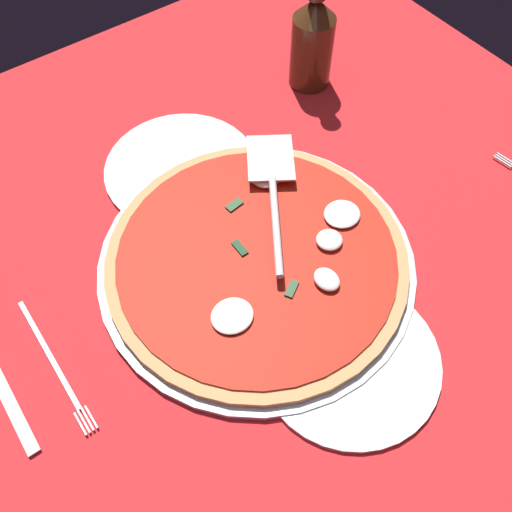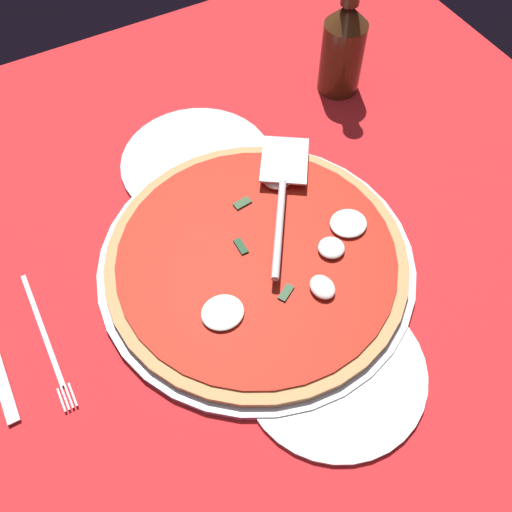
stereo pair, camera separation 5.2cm
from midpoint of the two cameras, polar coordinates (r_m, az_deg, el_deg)
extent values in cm
cube|color=red|center=(74.96, -0.47, -0.46)|extent=(111.77, 111.77, 0.80)
cube|color=silver|center=(71.16, 22.42, -13.28)|extent=(6.99, 6.99, 0.10)
cube|color=silver|center=(65.63, 14.29, -20.74)|extent=(6.99, 6.99, 0.10)
cube|color=silver|center=(75.26, 21.92, -6.25)|extent=(6.99, 6.99, 0.10)
cube|color=silver|center=(68.64, 14.40, -12.70)|extent=(6.99, 6.99, 0.10)
cube|color=silver|center=(64.41, 5.10, -19.95)|extent=(6.99, 6.99, 0.10)
cube|color=silver|center=(80.37, 21.48, -0.03)|extent=(6.99, 6.99, 0.10)
cube|color=silver|center=(72.88, 14.50, -5.46)|extent=(6.99, 6.99, 0.10)
cube|color=silver|center=(67.48, 5.99, -11.83)|extent=(6.99, 6.99, 0.10)
cube|color=silver|center=(64.70, -4.10, -18.68)|extent=(6.99, 6.99, 0.10)
cube|color=silver|center=(86.31, 21.10, 5.39)|extent=(6.99, 6.99, 0.10)
cube|color=silver|center=(78.14, 14.58, 0.89)|extent=(6.99, 6.99, 0.10)
cube|color=silver|center=(71.78, 6.74, -4.54)|extent=(6.99, 6.99, 0.10)
cube|color=silver|center=(67.75, -2.47, -10.69)|extent=(6.99, 6.99, 0.10)
cube|color=silver|center=(66.47, -12.86, -17.03)|extent=(6.99, 6.99, 0.10)
cube|color=silver|center=(92.92, 20.77, 10.07)|extent=(6.99, 6.99, 0.10)
cube|color=silver|center=(84.24, 14.65, 6.38)|extent=(6.99, 6.99, 0.10)
cube|color=silver|center=(77.12, 7.38, 1.83)|extent=(6.99, 6.99, 0.10)
cube|color=silver|center=(72.04, -1.09, -3.52)|extent=(6.99, 6.99, 0.10)
cube|color=silver|center=(69.45, -10.63, -9.38)|extent=(6.99, 6.99, 0.10)
cube|color=silver|center=(69.62, -20.84, -15.16)|extent=(6.99, 6.99, 0.10)
cube|color=silver|center=(100.07, 20.48, 14.11)|extent=(6.99, 6.99, 0.10)
cube|color=silver|center=(91.00, 14.71, 11.09)|extent=(6.99, 6.99, 0.10)
cube|color=silver|center=(83.29, 7.94, 7.32)|extent=(6.99, 6.99, 0.10)
cube|color=silver|center=(77.36, 0.10, 2.76)|extent=(6.99, 6.99, 0.10)
cube|color=silver|center=(73.64, -8.70, -2.46)|extent=(6.99, 6.99, 0.10)
cube|color=silver|center=(72.46, -18.19, -7.98)|extent=(6.99, 6.99, 0.10)
cube|color=silver|center=(107.66, 20.21, 17.60)|extent=(6.99, 6.99, 0.10)
cube|color=silver|center=(98.29, 14.77, 15.13)|extent=(6.99, 6.99, 0.10)
cube|color=silver|center=(90.13, 8.43, 12.02)|extent=(6.99, 6.99, 0.10)
cube|color=silver|center=(83.52, 1.14, 8.17)|extent=(6.99, 6.99, 0.10)
cube|color=silver|center=(78.85, -7.02, 3.62)|extent=(6.99, 6.99, 0.10)
cube|color=silver|center=(76.49, -15.86, -1.43)|extent=(6.99, 6.99, 0.10)
cube|color=silver|center=(76.64, -24.99, -6.59)|extent=(6.99, 6.99, 0.10)
cube|color=silver|center=(106.01, 14.82, 18.59)|extent=(6.99, 6.99, 0.10)
cube|color=silver|center=(97.49, 8.86, 16.02)|extent=(6.99, 6.99, 0.10)
cube|color=silver|center=(90.34, 2.05, 12.80)|extent=(6.99, 6.99, 0.10)
cube|color=silver|center=(84.90, -5.55, 8.90)|extent=(6.99, 6.99, 0.10)
cube|color=silver|center=(81.52, -13.80, 4.39)|extent=(6.99, 6.99, 0.10)
cube|color=silver|center=(80.46, -22.40, -0.46)|extent=(6.99, 6.99, 0.10)
cube|color=silver|center=(114.05, 14.86, 21.58)|extent=(6.99, 6.99, 0.10)
cube|color=silver|center=(105.26, 9.24, 19.46)|extent=(6.99, 6.99, 0.10)
cube|color=silver|center=(97.68, 2.86, 16.76)|extent=(6.99, 6.99, 0.10)
cube|color=silver|center=(91.61, -4.25, 13.43)|extent=(6.99, 6.99, 0.10)
cube|color=silver|center=(87.38, -11.97, 9.48)|extent=(6.99, 6.99, 0.10)
cube|color=silver|center=(85.26, -20.08, 5.04)|extent=(6.99, 6.99, 0.10)
cube|color=silver|center=(113.36, 9.58, 22.41)|extent=(6.99, 6.99, 0.10)
cube|color=silver|center=(105.44, 3.57, 20.15)|extent=(6.99, 6.99, 0.10)
cube|color=silver|center=(98.86, -3.10, 17.32)|extent=(6.99, 6.99, 0.10)
cube|color=silver|center=(93.92, -10.35, 13.88)|extent=(6.99, 6.99, 0.10)
cube|color=silver|center=(90.88, -17.99, 9.91)|extent=(6.99, 6.99, 0.10)
cube|color=silver|center=(89.93, -25.77, 5.59)|extent=(6.99, 6.99, 0.10)
cube|color=silver|center=(113.52, 4.21, 23.06)|extent=(6.99, 6.99, 0.10)
cube|color=silver|center=(106.53, -2.07, 20.65)|extent=(6.99, 6.99, 0.10)
cube|color=silver|center=(101.00, -8.89, 17.69)|extent=(6.99, 6.99, 0.10)
cube|color=silver|center=(97.18, -16.11, 14.17)|extent=(6.99, 6.99, 0.10)
cube|color=silver|center=(95.27, -23.51, 10.22)|extent=(6.99, 6.99, 0.10)
cube|color=silver|center=(114.54, -1.14, 23.53)|extent=(6.99, 6.99, 0.10)
cube|color=silver|center=(108.52, -7.58, 20.97)|extent=(6.99, 6.99, 0.10)
cube|color=silver|center=(104.04, -14.40, 17.88)|extent=(6.99, 6.99, 0.10)
cube|color=silver|center=(101.30, -21.45, 14.32)|extent=(6.99, 6.99, 0.10)
cube|color=silver|center=(116.40, -6.39, 23.80)|extent=(6.99, 6.99, 0.10)
cube|color=silver|center=(111.36, -12.86, 21.10)|extent=(6.99, 6.99, 0.10)
cube|color=silver|center=(107.90, -19.57, 17.92)|extent=(6.99, 6.99, 0.10)
cylinder|color=silver|center=(73.38, -2.02, -0.81)|extent=(40.77, 40.77, 1.24)
cylinder|color=white|center=(67.70, 7.10, -10.42)|extent=(21.41, 21.41, 1.00)
cylinder|color=white|center=(84.49, -9.30, 8.55)|extent=(22.16, 22.16, 1.00)
cylinder|color=tan|center=(72.44, -2.04, -0.33)|extent=(38.64, 38.64, 1.00)
cylinder|color=#B22112|center=(71.89, -2.06, -0.05)|extent=(35.70, 35.70, 0.30)
ellipsoid|color=white|center=(67.08, -4.64, -6.13)|extent=(4.78, 5.18, 0.83)
ellipsoid|color=silver|center=(75.46, 6.71, 4.12)|extent=(4.66, 4.94, 0.89)
ellipsoid|color=silver|center=(78.84, -0.92, 7.91)|extent=(4.12, 4.16, 1.30)
ellipsoid|color=white|center=(69.34, 5.02, -2.48)|extent=(3.61, 2.90, 1.18)
ellipsoid|color=white|center=(72.66, 5.37, 1.52)|extent=(3.39, 3.42, 1.11)
cube|color=#294A2E|center=(68.93, 1.46, -3.45)|extent=(2.08, 2.57, 0.30)
cube|color=#133A1E|center=(72.26, -3.69, 0.70)|extent=(2.47, 0.99, 0.30)
cube|color=#2B4B2A|center=(76.33, -4.38, 4.90)|extent=(1.44, 2.49, 0.30)
cube|color=silver|center=(80.09, -0.41, 9.76)|extent=(10.72, 10.14, 0.30)
cylinder|color=silver|center=(72.14, -0.04, 3.01)|extent=(13.34, 9.37, 1.00)
cube|color=silver|center=(91.13, 22.33, 8.96)|extent=(3.00, 0.59, 0.25)
cube|color=silver|center=(90.82, 22.19, 8.84)|extent=(3.00, 0.59, 0.25)
cube|color=silver|center=(90.51, 22.04, 8.70)|extent=(3.00, 0.59, 0.25)
cube|color=white|center=(73.14, -24.09, -10.41)|extent=(16.84, 13.46, 0.60)
cube|color=silver|center=(72.46, -22.11, -9.15)|extent=(16.58, 0.76, 0.25)
cube|color=silver|center=(67.97, -19.43, -15.77)|extent=(3.00, 0.25, 0.25)
cube|color=silver|center=(67.93, -19.09, -15.59)|extent=(3.00, 0.25, 0.25)
cube|color=silver|center=(67.89, -18.75, -15.42)|extent=(3.00, 0.25, 0.25)
cube|color=silver|center=(67.85, -18.42, -15.24)|extent=(3.00, 0.25, 0.25)
cube|color=silver|center=(71.75, -25.50, -13.24)|extent=(13.76, 1.53, 0.25)
cylinder|color=#492A14|center=(94.46, 3.94, 19.71)|extent=(6.64, 6.64, 11.80)
cone|color=#492A14|center=(90.16, 4.24, 23.53)|extent=(6.64, 6.64, 3.26)
camera|label=1|loc=(0.03, -92.06, -3.12)|focal=39.78mm
camera|label=2|loc=(0.03, 87.94, 3.12)|focal=39.78mm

